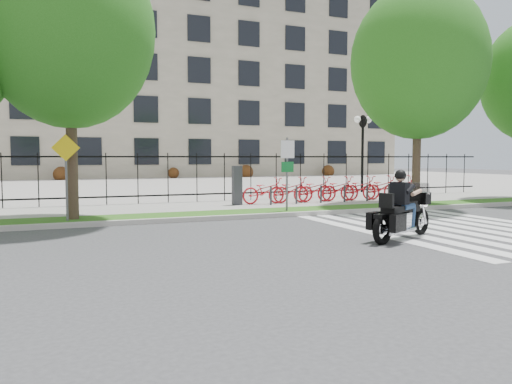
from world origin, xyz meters
name	(u,v)px	position (x,y,z in m)	size (l,w,h in m)	color
ground	(299,239)	(0.00, 0.00, 0.00)	(120.00, 120.00, 0.00)	#37373A
curb	(240,217)	(0.00, 4.10, 0.07)	(60.00, 0.20, 0.15)	#A5A29C
grass_verge	(231,214)	(0.00, 4.95, 0.07)	(60.00, 1.50, 0.15)	#285816
sidewalk	(209,207)	(0.00, 7.45, 0.07)	(60.00, 3.50, 0.15)	gray
plaza	(136,185)	(0.00, 25.00, 0.05)	(80.00, 34.00, 0.10)	gray
crosswalk_stripes	(453,228)	(4.83, 0.00, 0.01)	(5.70, 8.00, 0.01)	silver
iron_fence	(197,177)	(0.00, 9.20, 1.15)	(30.00, 0.06, 2.00)	black
office_building	(105,82)	(0.00, 44.92, 9.97)	(60.00, 21.90, 20.15)	gray
lamp_post_right	(363,134)	(10.00, 12.00, 3.21)	(1.06, 0.70, 4.25)	black
street_tree_1	(69,30)	(-4.97, 4.95, 5.65)	(4.94, 4.94, 8.35)	#31241A
street_tree_2	(419,62)	(7.68, 4.95, 5.65)	(5.19, 5.19, 8.49)	#31241A
bike_share_station	(337,189)	(5.47, 7.20, 0.67)	(8.96, 0.88, 1.50)	#2D2D33
sign_pole_regulatory	(287,164)	(1.89, 4.58, 1.74)	(0.50, 0.09, 2.50)	#59595B
sign_pole_warning	(66,166)	(-5.16, 4.58, 1.74)	(0.78, 0.09, 2.49)	#59595B
motorcycle_rider	(403,212)	(2.24, -1.04, 0.68)	(2.47, 1.39, 2.03)	black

